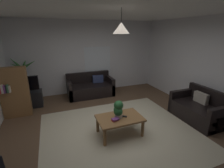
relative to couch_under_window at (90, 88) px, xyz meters
The scene contains 18 objects.
floor 2.38m from the couch_under_window, 88.36° to the right, with size 5.43×5.69×0.02m, color brown.
rug 2.58m from the couch_under_window, 88.49° to the right, with size 3.53×3.13×0.01m, color beige.
wall_back 1.19m from the couch_under_window, 82.44° to the left, with size 5.55×0.06×2.70m, color silver.
wall_right 3.83m from the couch_under_window, 40.06° to the right, with size 0.06×5.69×2.70m, color silver.
ceiling 3.39m from the couch_under_window, 88.36° to the right, with size 5.43×5.69×0.02m, color white.
window_pane 1.13m from the couch_under_window, 47.19° to the left, with size 1.04×0.01×1.09m, color white.
couch_under_window is the anchor object (origin of this frame).
couch_right_side 3.60m from the couch_under_window, 50.25° to the right, with size 0.84×1.35×0.82m.
coffee_table 2.63m from the couch_under_window, 89.17° to the right, with size 1.02×0.65×0.43m.
book_on_table_0 2.73m from the couch_under_window, 92.39° to the right, with size 0.15×0.08×0.02m, color #B22D2D.
book_on_table_1 2.74m from the couch_under_window, 92.27° to the right, with size 0.15×0.10×0.03m, color #72387F.
remote_on_table_0 2.64m from the couch_under_window, 87.25° to the right, with size 0.05×0.16×0.02m, color black.
potted_plant_on_table 2.63m from the couch_under_window, 89.86° to the right, with size 0.23×0.24×0.39m.
tv_stand 2.12m from the couch_under_window, behind, with size 0.90×0.44×0.50m, color black.
tv 2.17m from the couch_under_window, behind, with size 0.80×0.16×0.50m.
potted_palm_corner 2.20m from the couch_under_window, behind, with size 0.85×0.77×1.53m.
bookshelf_corner 2.46m from the couch_under_window, 160.33° to the right, with size 0.70×0.31×1.40m.
pendant_lamp 3.34m from the couch_under_window, 89.17° to the right, with size 0.32×0.32×0.47m.
Camera 1 is at (-1.35, -3.23, 2.27)m, focal length 25.97 mm.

